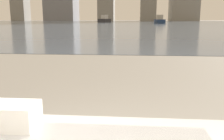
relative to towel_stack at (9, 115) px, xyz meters
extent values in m
cube|color=white|center=(0.00, 0.00, -0.04)|extent=(0.28, 0.17, 0.04)
cube|color=white|center=(0.00, 0.00, 0.00)|extent=(0.28, 0.17, 0.04)
cube|color=white|center=(0.00, 0.00, 0.04)|extent=(0.28, 0.17, 0.04)
cube|color=slate|center=(0.28, 61.18, -0.59)|extent=(180.00, 110.00, 0.01)
cube|color=#2D2D33|center=(-7.65, 72.23, -0.10)|extent=(3.44, 5.92, 0.98)
cube|color=silver|center=(-7.65, 72.23, 0.96)|extent=(1.94, 2.41, 1.12)
cube|color=navy|center=(6.36, 55.07, -0.15)|extent=(2.05, 5.07, 0.87)
cube|color=#B2A893|center=(6.36, 55.07, 0.78)|extent=(1.37, 1.94, 0.99)
camera|label=1|loc=(0.60, -1.11, 0.47)|focal=40.00mm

